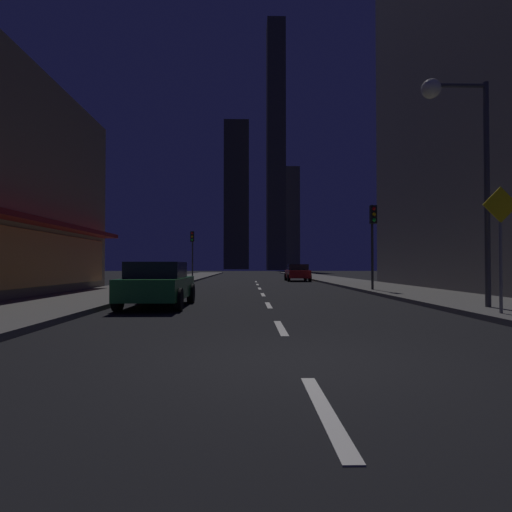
{
  "coord_description": "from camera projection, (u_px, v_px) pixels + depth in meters",
  "views": [
    {
      "loc": [
        -0.71,
        -5.96,
        1.33
      ],
      "look_at": [
        0.0,
        29.11,
        2.11
      ],
      "focal_mm": 30.2,
      "sensor_mm": 36.0,
      "label": 1
    }
  ],
  "objects": [
    {
      "name": "sidewalk_left",
      "position": [
        176.0,
        280.0,
        37.79
      ],
      "size": [
        4.0,
        76.0,
        0.15
      ],
      "primitive_type": "cube",
      "color": "#605E59",
      "rests_on": "ground"
    },
    {
      "name": "ground_plane",
      "position": [
        255.0,
        281.0,
        37.93
      ],
      "size": [
        78.0,
        136.0,
        0.1
      ],
      "primitive_type": "cube",
      "color": "black"
    },
    {
      "name": "traffic_light_far_left",
      "position": [
        192.0,
        244.0,
        37.42
      ],
      "size": [
        0.32,
        0.48,
        4.2
      ],
      "color": "#2D2D2D",
      "rests_on": "sidewalk_left"
    },
    {
      "name": "pedestrian_crossing_sign",
      "position": [
        501.0,
        238.0,
        10.7
      ],
      "size": [
        0.91,
        0.08,
        3.15
      ],
      "color": "slate",
      "rests_on": "sidewalk_right"
    },
    {
      "name": "car_parked_near",
      "position": [
        158.0,
        284.0,
        13.86
      ],
      "size": [
        1.98,
        4.24,
        1.45
      ],
      "color": "#1E722D",
      "rests_on": "ground"
    },
    {
      "name": "street_lamp_right",
      "position": [
        458.0,
        136.0,
        12.41
      ],
      "size": [
        1.96,
        0.56,
        6.58
      ],
      "color": "#38383D",
      "rests_on": "sidewalk_right"
    },
    {
      "name": "fire_hydrant_far_left",
      "position": [
        155.0,
        281.0,
        24.13
      ],
      "size": [
        0.42,
        0.3,
        0.65
      ],
      "color": "#B2B2B2",
      "rests_on": "sidewalk_left"
    },
    {
      "name": "traffic_light_near_right",
      "position": [
        373.0,
        228.0,
        21.24
      ],
      "size": [
        0.32,
        0.48,
        4.2
      ],
      "color": "#2D2D2D",
      "rests_on": "sidewalk_right"
    },
    {
      "name": "skyscraper_distant_short",
      "position": [
        292.0,
        219.0,
        150.69
      ],
      "size": [
        5.09,
        6.07,
        35.62
      ],
      "primitive_type": "cube",
      "color": "#4E4B3B",
      "rests_on": "ground"
    },
    {
      "name": "skyscraper_distant_tall",
      "position": [
        237.0,
        196.0,
        156.38
      ],
      "size": [
        8.95,
        8.33,
        53.46
      ],
      "primitive_type": "cube",
      "color": "#38352A",
      "rests_on": "ground"
    },
    {
      "name": "lane_marking_center",
      "position": [
        263.0,
        295.0,
        19.54
      ],
      "size": [
        0.16,
        33.4,
        0.01
      ],
      "color": "silver",
      "rests_on": "ground"
    },
    {
      "name": "sidewalk_right",
      "position": [
        334.0,
        280.0,
        38.08
      ],
      "size": [
        4.0,
        76.0,
        0.15
      ],
      "primitive_type": "cube",
      "color": "#605E59",
      "rests_on": "ground"
    },
    {
      "name": "car_parked_far",
      "position": [
        297.0,
        272.0,
        36.97
      ],
      "size": [
        1.98,
        4.24,
        1.45
      ],
      "color": "#B21919",
      "rests_on": "ground"
    },
    {
      "name": "skyscraper_distant_mid",
      "position": [
        276.0,
        146.0,
        127.22
      ],
      "size": [
        5.35,
        7.65,
        73.5
      ],
      "primitive_type": "cube",
      "color": "#403D30",
      "rests_on": "ground"
    }
  ]
}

